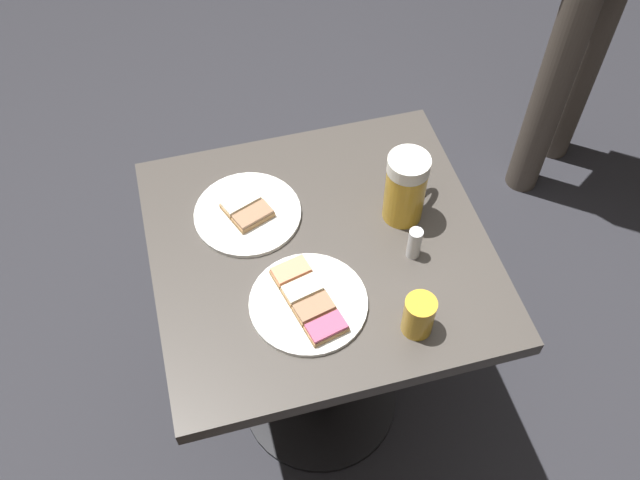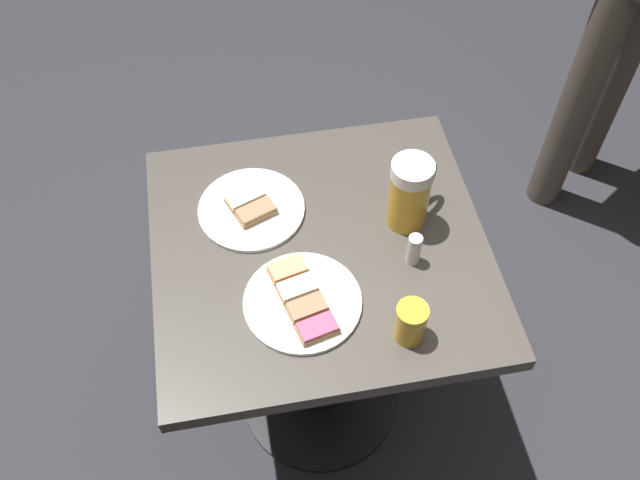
# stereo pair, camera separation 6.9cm
# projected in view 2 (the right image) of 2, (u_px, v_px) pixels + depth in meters

# --- Properties ---
(ground_plane) EXTENTS (6.00, 6.00, 0.00)m
(ground_plane) POSITION_uv_depth(u_px,v_px,m) (320.00, 398.00, 2.04)
(ground_plane) COLOR #28282D
(cafe_table) EXTENTS (0.69, 0.66, 0.75)m
(cafe_table) POSITION_uv_depth(u_px,v_px,m) (320.00, 294.00, 1.58)
(cafe_table) COLOR black
(cafe_table) RESTS_ON ground_plane
(plate_near) EXTENTS (0.23, 0.23, 0.03)m
(plate_near) POSITION_uv_depth(u_px,v_px,m) (302.00, 301.00, 1.34)
(plate_near) COLOR white
(plate_near) RESTS_ON cafe_table
(plate_far) EXTENTS (0.23, 0.23, 0.03)m
(plate_far) POSITION_uv_depth(u_px,v_px,m) (251.00, 208.00, 1.49)
(plate_far) COLOR white
(plate_far) RESTS_ON cafe_table
(beer_mug) EXTENTS (0.12, 0.11, 0.17)m
(beer_mug) POSITION_uv_depth(u_px,v_px,m) (410.00, 192.00, 1.41)
(beer_mug) COLOR gold
(beer_mug) RESTS_ON cafe_table
(beer_glass_small) EXTENTS (0.06, 0.06, 0.09)m
(beer_glass_small) POSITION_uv_depth(u_px,v_px,m) (411.00, 322.00, 1.28)
(beer_glass_small) COLOR gold
(beer_glass_small) RESTS_ON cafe_table
(salt_shaker) EXTENTS (0.03, 0.03, 0.07)m
(salt_shaker) POSITION_uv_depth(u_px,v_px,m) (414.00, 249.00, 1.38)
(salt_shaker) COLOR silver
(salt_shaker) RESTS_ON cafe_table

